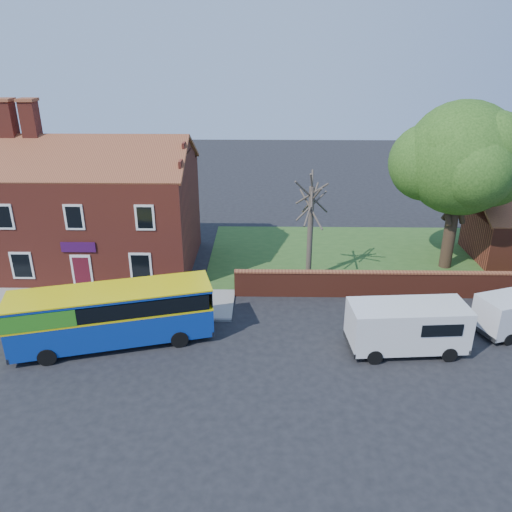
{
  "coord_description": "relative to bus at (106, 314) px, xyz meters",
  "views": [
    {
      "loc": [
        3.71,
        -19.0,
        13.44
      ],
      "look_at": [
        3.28,
        5.0,
        3.35
      ],
      "focal_mm": 35.0,
      "sensor_mm": 36.0,
      "label": 1
    }
  ],
  "objects": [
    {
      "name": "kerb",
      "position": [
        -3.17,
        2.26,
        -1.57
      ],
      "size": [
        18.0,
        0.15,
        0.14
      ],
      "primitive_type": "cube",
      "color": "slate",
      "rests_on": "ground"
    },
    {
      "name": "shop_building",
      "position": [
        -3.19,
        9.76,
        1.78
      ],
      "size": [
        12.3,
        8.13,
        10.5
      ],
      "color": "maroon",
      "rests_on": "ground"
    },
    {
      "name": "large_tree",
      "position": [
        19.57,
        9.81,
        5.34
      ],
      "size": [
        8.74,
        6.91,
        10.66
      ],
      "color": "black",
      "rests_on": "ground"
    },
    {
      "name": "pavement",
      "position": [
        -3.17,
        4.01,
        -1.58
      ],
      "size": [
        18.0,
        3.5,
        0.12
      ],
      "primitive_type": "cube",
      "color": "gray",
      "rests_on": "ground"
    },
    {
      "name": "ground",
      "position": [
        3.83,
        -1.74,
        -1.64
      ],
      "size": [
        120.0,
        120.0,
        0.0
      ],
      "primitive_type": "plane",
      "color": "black",
      "rests_on": "ground"
    },
    {
      "name": "bare_tree",
      "position": [
        10.31,
        7.64,
        1.68
      ],
      "size": [
        2.42,
        2.89,
        6.46
      ],
      "color": "#4C4238",
      "rests_on": "ground"
    },
    {
      "name": "van_near",
      "position": [
        14.3,
        -0.28,
        -0.29
      ],
      "size": [
        5.61,
        2.59,
        2.4
      ],
      "rotation": [
        0.0,
        0.0,
        0.08
      ],
      "color": "silver",
      "rests_on": "ground"
    },
    {
      "name": "boundary_wall",
      "position": [
        16.83,
        5.26,
        -0.82
      ],
      "size": [
        22.0,
        0.38,
        1.6
      ],
      "color": "maroon",
      "rests_on": "ground"
    },
    {
      "name": "grass_strip",
      "position": [
        16.83,
        11.26,
        -1.62
      ],
      "size": [
        26.0,
        12.0,
        0.04
      ],
      "primitive_type": "cube",
      "color": "#426B28",
      "rests_on": "ground"
    },
    {
      "name": "bus",
      "position": [
        0.0,
        0.0,
        0.0
      ],
      "size": [
        9.73,
        4.81,
        2.88
      ],
      "rotation": [
        0.0,
        0.0,
        0.27
      ],
      "color": "navy",
      "rests_on": "ground"
    }
  ]
}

